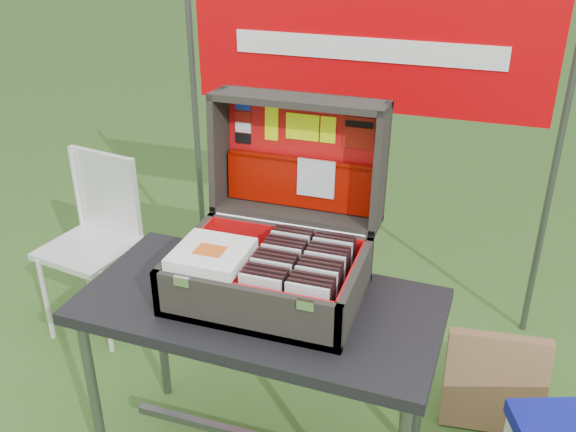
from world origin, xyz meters
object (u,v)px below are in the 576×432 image
(table, at_px, (261,388))
(chair, at_px, (90,250))
(cardboard_box, at_px, (495,383))
(suitcase, at_px, (273,209))

(table, relative_size, chair, 1.38)
(cardboard_box, bearing_deg, suitcase, -159.39)
(table, distance_m, cardboard_box, 0.93)
(chair, bearing_deg, suitcase, -13.65)
(suitcase, height_order, cardboard_box, suitcase)
(table, relative_size, suitcase, 1.95)
(table, height_order, cardboard_box, table)
(suitcase, xyz_separation_m, chair, (-1.08, 0.47, -0.60))
(table, xyz_separation_m, cardboard_box, (0.78, 0.48, -0.16))
(chair, distance_m, cardboard_box, 1.86)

